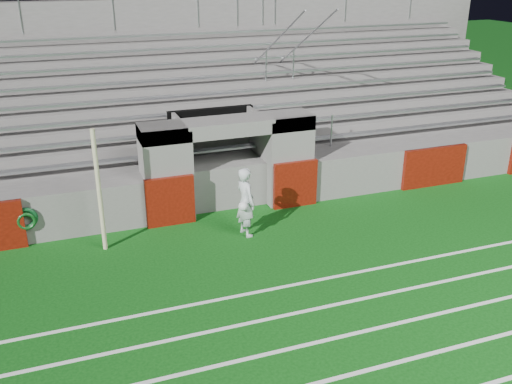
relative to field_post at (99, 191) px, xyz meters
name	(u,v)px	position (x,y,z in m)	size (l,w,h in m)	color
ground	(274,264)	(3.62, -2.14, -1.52)	(90.00, 90.00, 0.00)	#0B450E
field_post	(99,191)	(0.00, 0.00, 0.00)	(0.11, 0.11, 3.05)	beige
stadium_structure	(190,119)	(3.62, 5.83, -0.03)	(26.00, 8.48, 5.42)	slate
goalkeeper_with_ball	(246,202)	(3.50, -0.44, -0.61)	(0.56, 0.76, 1.82)	silver
hose_coil	(26,219)	(-1.73, 0.79, -0.80)	(0.56, 0.15, 0.57)	#0D421D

